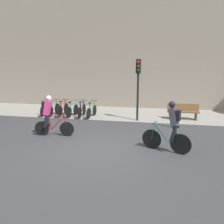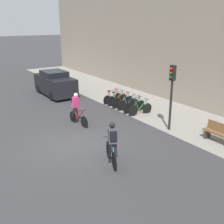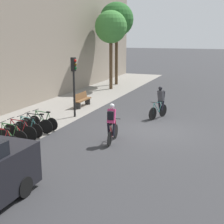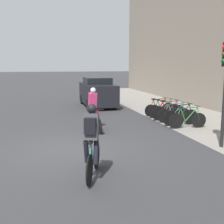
# 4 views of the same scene
# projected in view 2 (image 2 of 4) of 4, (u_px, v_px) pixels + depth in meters

# --- Properties ---
(ground) EXTENTS (200.00, 200.00, 0.00)m
(ground) POSITION_uv_depth(u_px,v_px,m) (76.00, 145.00, 12.89)
(ground) COLOR #333335
(kerb_strip) EXTENTS (44.00, 4.50, 0.01)m
(kerb_strip) POSITION_uv_depth(u_px,v_px,m) (180.00, 118.00, 16.42)
(kerb_strip) COLOR gray
(kerb_strip) RESTS_ON ground
(building_facade) EXTENTS (44.00, 0.60, 10.42)m
(building_facade) POSITION_uv_depth(u_px,v_px,m) (218.00, 25.00, 16.14)
(building_facade) COLOR gray
(building_facade) RESTS_ON ground
(cyclist_pink) EXTENTS (1.72, 0.50, 1.76)m
(cyclist_pink) POSITION_uv_depth(u_px,v_px,m) (76.00, 107.00, 15.20)
(cyclist_pink) COLOR black
(cyclist_pink) RESTS_ON ground
(cyclist_grey) EXTENTS (1.66, 0.69, 1.80)m
(cyclist_grey) POSITION_uv_depth(u_px,v_px,m) (112.00, 143.00, 10.75)
(cyclist_grey) COLOR black
(cyclist_grey) RESTS_ON ground
(parked_bike_0) EXTENTS (0.46, 1.63, 0.95)m
(parked_bike_0) POSITION_uv_depth(u_px,v_px,m) (112.00, 98.00, 19.29)
(parked_bike_0) COLOR black
(parked_bike_0) RESTS_ON ground
(parked_bike_1) EXTENTS (0.46, 1.67, 0.98)m
(parked_bike_1) POSITION_uv_depth(u_px,v_px,m) (117.00, 99.00, 18.81)
(parked_bike_1) COLOR black
(parked_bike_1) RESTS_ON ground
(parked_bike_2) EXTENTS (0.46, 1.74, 0.99)m
(parked_bike_2) POSITION_uv_depth(u_px,v_px,m) (123.00, 101.00, 18.32)
(parked_bike_2) COLOR black
(parked_bike_2) RESTS_ON ground
(parked_bike_3) EXTENTS (0.46, 1.62, 0.96)m
(parked_bike_3) POSITION_uv_depth(u_px,v_px,m) (128.00, 104.00, 17.84)
(parked_bike_3) COLOR black
(parked_bike_3) RESTS_ON ground
(parked_bike_4) EXTENTS (0.46, 1.74, 0.98)m
(parked_bike_4) POSITION_uv_depth(u_px,v_px,m) (134.00, 106.00, 17.35)
(parked_bike_4) COLOR black
(parked_bike_4) RESTS_ON ground
(parked_bike_5) EXTENTS (0.46, 1.68, 0.96)m
(parked_bike_5) POSITION_uv_depth(u_px,v_px,m) (140.00, 108.00, 16.87)
(parked_bike_5) COLOR black
(parked_bike_5) RESTS_ON ground
(traffic_light_pole) EXTENTS (0.26, 0.30, 3.37)m
(traffic_light_pole) POSITION_uv_depth(u_px,v_px,m) (172.00, 86.00, 13.93)
(traffic_light_pole) COLOR black
(traffic_light_pole) RESTS_ON ground
(bench) EXTENTS (1.76, 0.44, 0.89)m
(bench) POSITION_uv_depth(u_px,v_px,m) (222.00, 133.00, 12.92)
(bench) COLOR brown
(bench) RESTS_ON ground
(parked_car) EXTENTS (4.30, 1.84, 1.85)m
(parked_car) POSITION_uv_depth(u_px,v_px,m) (55.00, 84.00, 21.20)
(parked_car) COLOR black
(parked_car) RESTS_ON ground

